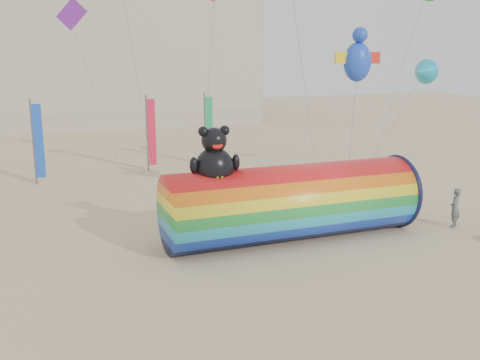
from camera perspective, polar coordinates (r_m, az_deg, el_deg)
name	(u,v)px	position (r m, az deg, el deg)	size (l,w,h in m)	color
ground	(242,245)	(22.20, 0.23, -6.96)	(160.00, 160.00, 0.00)	#CCB58C
windsock_assembly	(292,200)	(22.66, 5.58, -2.16)	(10.98, 3.34, 5.06)	red
kite_handler	(455,208)	(26.17, 21.96, -2.76)	(0.66, 0.43, 1.81)	#575B5E
festival_banners	(137,134)	(36.41, -10.94, 4.86)	(12.21, 2.31, 5.20)	#59595E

